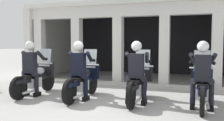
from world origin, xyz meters
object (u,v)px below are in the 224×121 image
motorcycle_far_right (202,86)px  police_officer_far_right (202,69)px  police_officer_center_left (79,65)px  police_officer_center_right (137,67)px  motorcycle_center_right (139,83)px  motorcycle_center_left (84,80)px  motorcycle_far_left (37,77)px  police_officer_far_left (31,64)px

motorcycle_far_right → police_officer_far_right: bearing=-77.0°
police_officer_center_left → police_officer_center_right: size_ratio=1.00×
police_officer_center_left → motorcycle_center_right: police_officer_center_left is taller
motorcycle_center_left → police_officer_far_right: bearing=1.7°
motorcycle_far_left → motorcycle_center_left: size_ratio=1.00×
motorcycle_center_right → motorcycle_far_right: (1.55, -0.04, 0.00)m
police_officer_far_left → police_officer_center_right: bearing=7.6°
police_officer_far_left → police_officer_center_right: same height
police_officer_far_left → motorcycle_center_left: police_officer_far_left is taller
motorcycle_center_right → police_officer_far_right: size_ratio=1.29×
police_officer_center_left → motorcycle_center_right: 1.65m
motorcycle_far_left → motorcycle_center_right: 3.10m
police_officer_center_right → police_officer_far_right: size_ratio=1.00×
motorcycle_far_left → police_officer_center_left: 1.64m
police_officer_far_left → motorcycle_center_right: bearing=12.8°
police_officer_far_right → police_officer_center_right: bearing=-168.1°
motorcycle_far_left → motorcycle_center_right: size_ratio=1.00×
motorcycle_far_left → motorcycle_center_left: 1.55m
police_officer_far_left → police_officer_center_left: same height
motorcycle_center_left → police_officer_far_right: (3.10, -0.23, 0.44)m
motorcycle_center_right → police_officer_center_right: size_ratio=1.29×
police_officer_far_left → police_officer_center_left: 1.55m
motorcycle_center_left → police_officer_center_right: bearing=-1.3°
police_officer_center_left → police_officer_center_right: same height
police_officer_center_left → police_officer_far_right: size_ratio=1.00×
police_officer_far_left → police_officer_far_right: same height
police_officer_far_right → motorcycle_center_right: bearing=-178.4°
police_officer_far_left → police_officer_center_left: (1.55, -0.03, 0.00)m
motorcycle_far_left → police_officer_far_right: (4.65, -0.26, 0.44)m
motorcycle_far_left → motorcycle_far_right: bearing=6.7°
motorcycle_far_left → police_officer_center_right: (3.10, -0.22, 0.44)m
police_officer_center_right → motorcycle_far_right: police_officer_center_right is taller
police_officer_center_right → police_officer_far_right: same height
motorcycle_center_right → police_officer_center_right: bearing=-82.9°
police_officer_far_right → motorcycle_far_left: bearing=-169.9°
motorcycle_far_right → police_officer_far_right: (-0.00, -0.28, 0.44)m
police_officer_far_right → police_officer_far_left: bearing=-166.4°
police_officer_far_left → motorcycle_center_left: 1.63m
motorcycle_far_right → police_officer_far_left: bearing=-163.0°
police_officer_far_left → police_officer_far_right: 4.65m
motorcycle_center_right → motorcycle_far_right: bearing=6.0°
police_officer_center_left → motorcycle_center_right: bearing=19.4°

